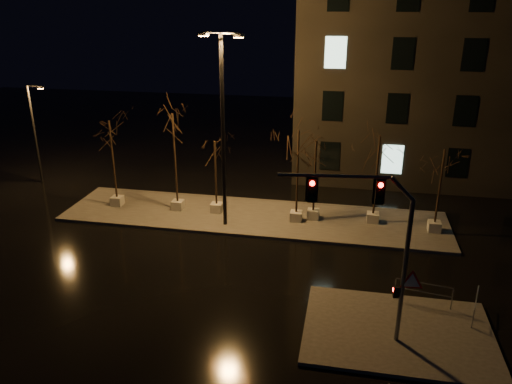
# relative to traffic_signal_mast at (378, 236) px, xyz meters

# --- Properties ---
(ground) EXTENTS (90.00, 90.00, 0.00)m
(ground) POSITION_rel_traffic_signal_mast_xyz_m (-6.37, 4.22, -4.31)
(ground) COLOR black
(ground) RESTS_ON ground
(median) EXTENTS (22.00, 5.00, 0.15)m
(median) POSITION_rel_traffic_signal_mast_xyz_m (-6.37, 10.22, -4.24)
(median) COLOR #413E3A
(median) RESTS_ON ground
(sidewalk_corner) EXTENTS (7.00, 5.00, 0.15)m
(sidewalk_corner) POSITION_rel_traffic_signal_mast_xyz_m (1.13, 0.72, -4.24)
(sidewalk_corner) COLOR #413E3A
(sidewalk_corner) RESTS_ON ground
(building) EXTENTS (25.00, 12.00, 15.00)m
(building) POSITION_rel_traffic_signal_mast_xyz_m (7.63, 22.22, 3.19)
(building) COLOR black
(building) RESTS_ON ground
(tree_0) EXTENTS (1.80, 1.80, 5.35)m
(tree_0) POSITION_rel_traffic_signal_mast_xyz_m (-14.75, 10.20, -0.11)
(tree_0) COLOR #A6A69B
(tree_0) RESTS_ON median
(tree_1) EXTENTS (1.80, 1.80, 5.91)m
(tree_1) POSITION_rel_traffic_signal_mast_xyz_m (-10.92, 10.27, 0.32)
(tree_1) COLOR #A6A69B
(tree_1) RESTS_ON median
(tree_2) EXTENTS (1.80, 1.80, 4.39)m
(tree_2) POSITION_rel_traffic_signal_mast_xyz_m (-8.55, 10.32, -0.83)
(tree_2) COLOR #A6A69B
(tree_2) RESTS_ON median
(tree_3) EXTENTS (1.80, 1.80, 5.39)m
(tree_3) POSITION_rel_traffic_signal_mast_xyz_m (-3.83, 9.98, -0.08)
(tree_3) COLOR #A6A69B
(tree_3) RESTS_ON median
(tree_4) EXTENTS (1.80, 1.80, 4.74)m
(tree_4) POSITION_rel_traffic_signal_mast_xyz_m (-2.91, 10.43, -0.57)
(tree_4) COLOR #A6A69B
(tree_4) RESTS_ON median
(tree_5) EXTENTS (1.80, 1.80, 5.14)m
(tree_5) POSITION_rel_traffic_signal_mast_xyz_m (0.41, 10.61, -0.27)
(tree_5) COLOR #A6A69B
(tree_5) RESTS_ON median
(tree_6) EXTENTS (1.80, 1.80, 4.69)m
(tree_6) POSITION_rel_traffic_signal_mast_xyz_m (3.63, 10.03, -0.60)
(tree_6) COLOR #A6A69B
(tree_6) RESTS_ON median
(traffic_signal_mast) EXTENTS (5.17, 0.65, 6.34)m
(traffic_signal_mast) POSITION_rel_traffic_signal_mast_xyz_m (0.00, 0.00, 0.00)
(traffic_signal_mast) COLOR #5C5F64
(traffic_signal_mast) RESTS_ON sidewalk_corner
(streetlight_main) EXTENTS (2.50, 1.07, 10.22)m
(streetlight_main) POSITION_rel_traffic_signal_mast_xyz_m (-7.64, 8.78, 1.73)
(streetlight_main) COLOR black
(streetlight_main) RESTS_ON median
(streetlight_far) EXTENTS (1.32, 0.29, 6.69)m
(streetlight_far) POSITION_rel_traffic_signal_mast_xyz_m (-21.82, 13.42, -0.63)
(streetlight_far) COLOR black
(streetlight_far) RESTS_ON ground
(guard_rail_a) EXTENTS (2.24, 0.43, 0.98)m
(guard_rail_a) POSITION_rel_traffic_signal_mast_xyz_m (2.20, 2.72, -3.52)
(guard_rail_a) COLOR #5C5F64
(guard_rail_a) RESTS_ON sidewalk_corner
(guard_rail_b) EXTENTS (0.54, 1.78, 0.87)m
(guard_rail_b) POSITION_rel_traffic_signal_mast_xyz_m (4.13, 2.27, -3.60)
(guard_rail_b) COLOR #5C5F64
(guard_rail_b) RESTS_ON sidewalk_corner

